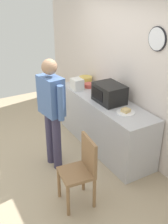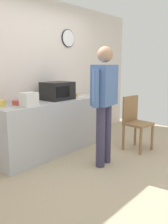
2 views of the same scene
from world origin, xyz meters
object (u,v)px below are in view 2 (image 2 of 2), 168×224
Objects in this scene: spoon_utensil at (22,101)px; person_standing at (104,97)px; sandwich_plate at (76,96)px; fork_utensil at (3,108)px; toaster at (29,99)px; salad_bowl at (19,102)px; microwave at (58,91)px; wooden_chair at (135,120)px.

person_standing is at bearing -67.54° from spoon_utensil.
sandwich_plate is 1.62× the size of spoon_utensil.
person_standing is at bearing -41.10° from fork_utensil.
fork_utensil is at bearing 138.90° from person_standing.
person_standing reaches higher than spoon_utensil.
toaster is 0.50m from spoon_utensil.
sandwich_plate is 1.37× the size of salad_bowl.
fork_utensil is (-1.09, -0.07, -0.15)m from microwave.
toaster reaches higher than fork_utensil.
microwave is 2.94× the size of fork_utensil.
fork_utensil is 0.10× the size of person_standing.
fork_utensil is 1.41m from person_standing.
person_standing is at bearing -56.15° from salad_bowl.
person_standing is (0.71, -0.81, 0.03)m from toaster.
spoon_utensil is (-1.00, 0.27, -0.01)m from sandwich_plate.
toaster is at bearing -113.66° from spoon_utensil.
person_standing is (-0.49, -0.98, 0.11)m from sandwich_plate.
toaster is 0.38m from fork_utensil.
toaster is 1.29× the size of fork_utensil.
spoon_utensil is at bearing 164.87° from sandwich_plate.
salad_bowl reaches higher than wooden_chair.
wooden_chair is at bearing -0.80° from person_standing.
sandwich_plate is 0.16× the size of person_standing.
salad_bowl is at bearing 21.18° from fork_utensil.
salad_bowl reaches higher than sandwich_plate.
wooden_chair is (1.62, -0.82, -0.47)m from toaster.
microwave is 0.29× the size of person_standing.
toaster is at bearing 153.26° from wooden_chair.
microwave is 2.27× the size of toaster.
toaster is 0.13× the size of person_standing.
microwave is 1.82× the size of sandwich_plate.
sandwich_plate is 0.29× the size of wooden_chair.
fork_utensil is (-0.35, 0.12, -0.10)m from toaster.
toaster is 1.08m from person_standing.
fork_utensil is 0.18× the size of wooden_chair.
fork_utensil is (-0.35, -0.14, -0.03)m from salad_bowl.
wooden_chair is (0.91, -0.01, -0.49)m from person_standing.
salad_bowl is 0.21× the size of wooden_chair.
fork_utensil is at bearing 161.07° from toaster.
wooden_chair reaches higher than spoon_utensil.
sandwich_plate is at bearing 2.13° from fork_utensil.
wooden_chair is at bearing -41.55° from spoon_utensil.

